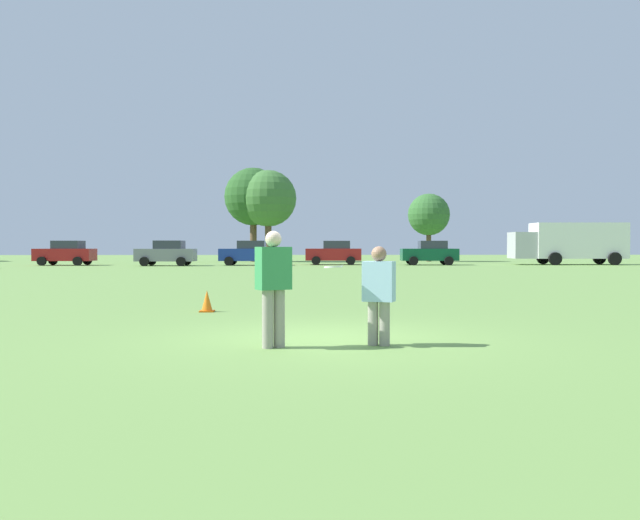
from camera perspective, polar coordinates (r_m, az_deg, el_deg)
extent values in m
plane|color=#6B9347|center=(10.50, 0.54, -6.77)|extent=(184.31, 184.31, 0.00)
cylinder|color=gray|center=(9.47, -4.53, -5.10)|extent=(0.16, 0.16, 0.84)
cylinder|color=gray|center=(9.55, -3.54, -5.05)|extent=(0.16, 0.16, 0.84)
cube|color=#338C4C|center=(9.46, -4.04, -0.71)|extent=(0.54, 0.45, 0.61)
sphere|color=beige|center=(9.45, -4.04, 1.82)|extent=(0.23, 0.23, 0.23)
cylinder|color=gray|center=(9.74, 5.59, -5.49)|extent=(0.16, 0.16, 0.65)
cylinder|color=gray|center=(9.78, 4.60, -5.45)|extent=(0.16, 0.16, 0.65)
cube|color=#9EC6E5|center=(9.71, 5.10, -1.84)|extent=(0.51, 0.41, 0.59)
sphere|color=#8C664C|center=(9.69, 5.11, 0.52)|extent=(0.22, 0.22, 0.22)
cylinder|color=white|center=(9.52, 1.16, -0.59)|extent=(0.27, 0.27, 0.05)
cube|color=#D8590C|center=(14.85, -9.72, -4.37)|extent=(0.32, 0.32, 0.03)
cone|color=orange|center=(14.82, -9.73, -3.45)|extent=(0.24, 0.24, 0.45)
cube|color=maroon|center=(52.30, -21.15, 0.42)|extent=(4.28, 1.99, 0.90)
cube|color=#2D333D|center=(52.20, -20.90, 1.22)|extent=(2.07, 1.73, 0.64)
cylinder|color=black|center=(51.88, -22.89, -0.09)|extent=(0.67, 0.25, 0.66)
cylinder|color=black|center=(53.72, -22.05, -0.04)|extent=(0.67, 0.25, 0.66)
cylinder|color=black|center=(50.91, -20.20, -0.09)|extent=(0.67, 0.25, 0.66)
cylinder|color=black|center=(52.78, -19.43, -0.04)|extent=(0.67, 0.25, 0.66)
cube|color=slate|center=(48.95, -13.15, 0.43)|extent=(4.28, 1.99, 0.90)
cube|color=#2D333D|center=(48.89, -12.87, 1.27)|extent=(2.07, 1.73, 0.64)
cylinder|color=black|center=(48.32, -14.93, -0.13)|extent=(0.67, 0.25, 0.66)
cylinder|color=black|center=(50.25, -14.33, -0.07)|extent=(0.67, 0.25, 0.66)
cylinder|color=black|center=(47.70, -11.91, -0.13)|extent=(0.67, 0.25, 0.66)
cylinder|color=black|center=(49.65, -11.42, -0.07)|extent=(0.67, 0.25, 0.66)
cube|color=navy|center=(49.14, -6.20, 0.45)|extent=(4.28, 1.99, 0.90)
cube|color=#2D333D|center=(49.11, -5.92, 1.29)|extent=(2.07, 1.73, 0.64)
cylinder|color=black|center=(48.33, -7.87, -0.10)|extent=(0.67, 0.25, 0.66)
cylinder|color=black|center=(50.31, -7.55, -0.04)|extent=(0.67, 0.25, 0.66)
cylinder|color=black|center=(48.02, -4.79, -0.10)|extent=(0.67, 0.25, 0.66)
cylinder|color=black|center=(50.01, -4.59, -0.04)|extent=(0.67, 0.25, 0.66)
cube|color=maroon|center=(50.34, 1.15, 0.48)|extent=(4.28, 1.99, 0.90)
cube|color=#2D333D|center=(50.33, 1.44, 1.30)|extent=(2.07, 1.73, 0.64)
cylinder|color=black|center=(49.34, -0.34, -0.06)|extent=(0.67, 0.25, 0.66)
cylinder|color=black|center=(51.34, -0.32, -0.01)|extent=(0.67, 0.25, 0.66)
cylinder|color=black|center=(49.38, 2.68, -0.06)|extent=(0.67, 0.25, 0.66)
cylinder|color=black|center=(51.38, 2.59, -0.01)|extent=(0.67, 0.25, 0.66)
cube|color=#0C4C2D|center=(50.35, 9.40, 0.46)|extent=(4.28, 1.99, 0.90)
cube|color=#2D333D|center=(50.38, 9.68, 1.28)|extent=(2.07, 1.73, 0.64)
cylinder|color=black|center=(49.18, 8.08, -0.07)|extent=(0.67, 0.25, 0.66)
cylinder|color=black|center=(51.16, 7.78, -0.02)|extent=(0.67, 0.25, 0.66)
cylinder|color=black|center=(49.60, 11.07, -0.07)|extent=(0.67, 0.25, 0.66)
cylinder|color=black|center=(51.56, 10.65, -0.02)|extent=(0.67, 0.25, 0.66)
cube|color=white|center=(54.12, 21.37, 1.56)|extent=(6.90, 2.80, 2.70)
cube|color=#B2B2B7|center=(52.76, 17.11, 1.22)|extent=(1.90, 2.38, 2.00)
cylinder|color=black|center=(52.08, 19.63, 0.10)|extent=(0.97, 0.32, 0.96)
cylinder|color=black|center=(54.68, 18.69, 0.16)|extent=(0.97, 0.32, 0.96)
cylinder|color=black|center=(53.71, 24.09, 0.10)|extent=(0.97, 0.32, 0.96)
cylinder|color=black|center=(56.22, 22.97, 0.16)|extent=(0.97, 0.32, 0.96)
cylinder|color=brown|center=(60.26, -5.77, 1.61)|extent=(0.61, 0.61, 3.67)
sphere|color=#285623|center=(60.42, -5.78, 5.46)|extent=(5.24, 5.24, 5.24)
cylinder|color=brown|center=(59.33, -4.49, 1.55)|extent=(0.59, 0.59, 3.54)
sphere|color=#3D7033|center=(59.48, -4.50, 5.33)|extent=(5.06, 5.06, 5.06)
cylinder|color=brown|center=(61.17, 9.36, 1.12)|extent=(0.45, 0.45, 2.67)
sphere|color=#33662D|center=(61.24, 9.37, 3.89)|extent=(3.82, 3.82, 3.82)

